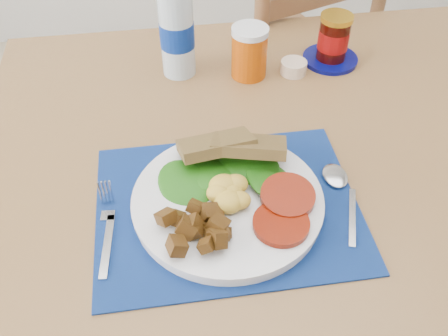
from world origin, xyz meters
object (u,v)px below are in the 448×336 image
(water_bottle, at_px, (177,27))
(jam_on_saucer, at_px, (333,41))
(breakfast_plate, at_px, (224,199))
(juice_glass, at_px, (249,53))
(chair_far, at_px, (293,30))

(water_bottle, distance_m, jam_on_saucer, 0.36)
(breakfast_plate, height_order, juice_glass, juice_glass)
(juice_glass, bearing_deg, breakfast_plate, -106.27)
(chair_far, xyz_separation_m, juice_glass, (-0.22, -0.41, 0.18))
(chair_far, height_order, breakfast_plate, chair_far)
(chair_far, xyz_separation_m, jam_on_saucer, (-0.02, -0.38, 0.18))
(chair_far, distance_m, breakfast_plate, 0.87)
(chair_far, xyz_separation_m, water_bottle, (-0.37, -0.37, 0.24))
(breakfast_plate, relative_size, jam_on_saucer, 2.47)
(water_bottle, xyz_separation_m, juice_glass, (0.15, -0.03, -0.06))
(chair_far, relative_size, breakfast_plate, 3.98)
(chair_far, bearing_deg, water_bottle, 24.75)
(water_bottle, height_order, jam_on_saucer, water_bottle)
(jam_on_saucer, bearing_deg, chair_far, 86.91)
(breakfast_plate, height_order, jam_on_saucer, jam_on_saucer)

